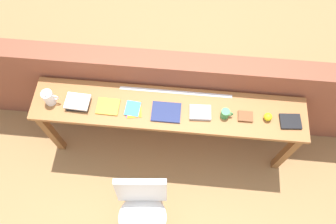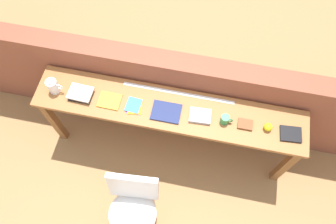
{
  "view_description": "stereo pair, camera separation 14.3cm",
  "coord_description": "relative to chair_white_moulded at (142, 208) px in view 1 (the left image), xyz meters",
  "views": [
    {
      "loc": [
        0.12,
        -1.03,
        3.52
      ],
      "look_at": [
        0.0,
        0.25,
        0.9
      ],
      "focal_mm": 35.0,
      "sensor_mm": 36.0,
      "label": 1
    },
    {
      "loc": [
        0.26,
        -1.01,
        3.52
      ],
      "look_at": [
        0.0,
        0.25,
        0.9
      ],
      "focal_mm": 35.0,
      "sensor_mm": 36.0,
      "label": 2
    }
  ],
  "objects": [
    {
      "name": "ground_plane",
      "position": [
        0.16,
        0.54,
        -0.53
      ],
      "size": [
        40.0,
        40.0,
        0.0
      ],
      "primitive_type": "plane",
      "color": "#9E7547"
    },
    {
      "name": "brick_wall_back",
      "position": [
        0.16,
        1.18,
        0.05
      ],
      "size": [
        6.0,
        0.2,
        1.14
      ],
      "primitive_type": "cube",
      "color": "brown",
      "rests_on": "ground"
    },
    {
      "name": "sideboard",
      "position": [
        0.16,
        0.84,
        0.21
      ],
      "size": [
        2.5,
        0.44,
        0.88
      ],
      "color": "#996033",
      "rests_on": "ground"
    },
    {
      "name": "chair_white_moulded",
      "position": [
        0.0,
        0.0,
        0.0
      ],
      "size": [
        0.48,
        0.49,
        0.89
      ],
      "color": "white",
      "rests_on": "ground"
    },
    {
      "name": "pitcher_white",
      "position": [
        -0.91,
        0.81,
        0.43
      ],
      "size": [
        0.14,
        0.1,
        0.18
      ],
      "color": "white",
      "rests_on": "sideboard"
    },
    {
      "name": "book_stack_leftmost",
      "position": [
        -0.66,
        0.8,
        0.38
      ],
      "size": [
        0.22,
        0.17,
        0.06
      ],
      "color": "black",
      "rests_on": "sideboard"
    },
    {
      "name": "magazine_cycling",
      "position": [
        -0.39,
        0.8,
        0.36
      ],
      "size": [
        0.2,
        0.17,
        0.01
      ],
      "primitive_type": "cube",
      "rotation": [
        0.0,
        0.0,
        -0.02
      ],
      "color": "gold",
      "rests_on": "sideboard"
    },
    {
      "name": "pamphlet_pile_colourful",
      "position": [
        -0.16,
        0.8,
        0.36
      ],
      "size": [
        0.16,
        0.18,
        0.01
      ],
      "color": "purple",
      "rests_on": "sideboard"
    },
    {
      "name": "book_open_centre",
      "position": [
        0.14,
        0.79,
        0.36
      ],
      "size": [
        0.26,
        0.2,
        0.02
      ],
      "primitive_type": "cube",
      "rotation": [
        0.0,
        0.0,
        0.0
      ],
      "color": "navy",
      "rests_on": "sideboard"
    },
    {
      "name": "book_grey_hardcover",
      "position": [
        0.45,
        0.81,
        0.37
      ],
      "size": [
        0.2,
        0.15,
        0.03
      ],
      "primitive_type": "cube",
      "rotation": [
        0.0,
        0.0,
        0.05
      ],
      "color": "#9E9EA3",
      "rests_on": "sideboard"
    },
    {
      "name": "mug",
      "position": [
        0.67,
        0.81,
        0.4
      ],
      "size": [
        0.11,
        0.08,
        0.09
      ],
      "color": "#338C4C",
      "rests_on": "sideboard"
    },
    {
      "name": "leather_journal_brown",
      "position": [
        0.85,
        0.81,
        0.37
      ],
      "size": [
        0.13,
        0.1,
        0.02
      ],
      "primitive_type": "cube",
      "rotation": [
        0.0,
        0.0,
        -0.0
      ],
      "color": "brown",
      "rests_on": "sideboard"
    },
    {
      "name": "sports_ball_small",
      "position": [
        1.04,
        0.81,
        0.39
      ],
      "size": [
        0.07,
        0.07,
        0.07
      ],
      "primitive_type": "sphere",
      "color": "yellow",
      "rests_on": "sideboard"
    },
    {
      "name": "book_repair_rightmost",
      "position": [
        1.24,
        0.8,
        0.36
      ],
      "size": [
        0.19,
        0.16,
        0.02
      ],
      "primitive_type": "cube",
      "rotation": [
        0.0,
        0.0,
        0.08
      ],
      "color": "black",
      "rests_on": "sideboard"
    },
    {
      "name": "ruler_metal_back_edge",
      "position": [
        0.21,
        1.01,
        0.35
      ],
      "size": [
        1.04,
        0.03,
        0.0
      ],
      "primitive_type": "cube",
      "color": "silver",
      "rests_on": "sideboard"
    }
  ]
}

